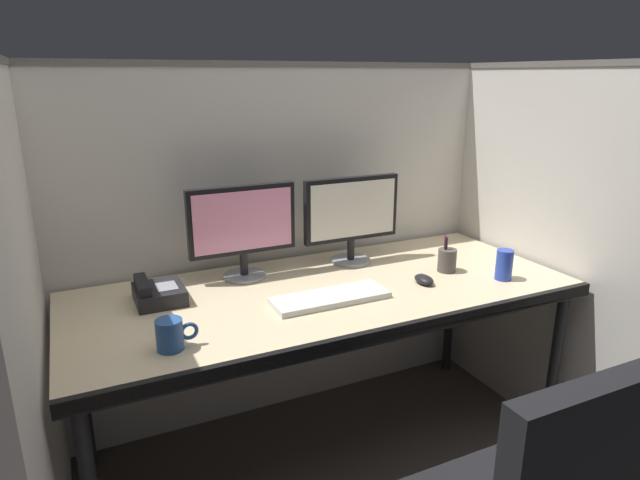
# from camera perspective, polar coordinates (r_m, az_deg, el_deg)

# --- Properties ---
(cubicle_partition_rear) EXTENTS (2.21, 0.06, 1.57)m
(cubicle_partition_rear) POSITION_cam_1_polar(r_m,az_deg,el_deg) (2.45, -3.95, -0.49)
(cubicle_partition_rear) COLOR beige
(cubicle_partition_rear) RESTS_ON ground
(cubicle_partition_left) EXTENTS (0.06, 1.41, 1.57)m
(cubicle_partition_left) POSITION_cam_1_polar(r_m,az_deg,el_deg) (1.80, -28.12, -9.23)
(cubicle_partition_left) COLOR beige
(cubicle_partition_left) RESTS_ON ground
(cubicle_partition_right) EXTENTS (0.06, 1.41, 1.57)m
(cubicle_partition_right) POSITION_cam_1_polar(r_m,az_deg,el_deg) (2.56, 22.07, -0.91)
(cubicle_partition_right) COLOR beige
(cubicle_partition_right) RESTS_ON ground
(desk) EXTENTS (1.90, 0.80, 0.74)m
(desk) POSITION_cam_1_polar(r_m,az_deg,el_deg) (2.09, 0.74, -6.49)
(desk) COLOR beige
(desk) RESTS_ON ground
(monitor_left) EXTENTS (0.43, 0.17, 0.37)m
(monitor_left) POSITION_cam_1_polar(r_m,az_deg,el_deg) (2.14, -8.13, 1.48)
(monitor_left) COLOR gray
(monitor_left) RESTS_ON desk
(monitor_right) EXTENTS (0.43, 0.17, 0.37)m
(monitor_right) POSITION_cam_1_polar(r_m,az_deg,el_deg) (2.31, 3.33, 2.73)
(monitor_right) COLOR gray
(monitor_right) RESTS_ON desk
(keyboard_main) EXTENTS (0.43, 0.15, 0.02)m
(keyboard_main) POSITION_cam_1_polar(r_m,az_deg,el_deg) (1.97, 1.06, -6.07)
(keyboard_main) COLOR silver
(keyboard_main) RESTS_ON desk
(computer_mouse) EXTENTS (0.06, 0.10, 0.04)m
(computer_mouse) POSITION_cam_1_polar(r_m,az_deg,el_deg) (2.16, 10.84, -4.09)
(computer_mouse) COLOR black
(computer_mouse) RESTS_ON desk
(desk_phone) EXTENTS (0.17, 0.19, 0.09)m
(desk_phone) POSITION_cam_1_polar(r_m,az_deg,el_deg) (2.04, -16.64, -5.35)
(desk_phone) COLOR black
(desk_phone) RESTS_ON desk
(pen_cup) EXTENTS (0.08, 0.08, 0.15)m
(pen_cup) POSITION_cam_1_polar(r_m,az_deg,el_deg) (2.30, 13.17, -2.06)
(pen_cup) COLOR #4C4742
(pen_cup) RESTS_ON desk
(coffee_mug) EXTENTS (0.13, 0.08, 0.09)m
(coffee_mug) POSITION_cam_1_polar(r_m,az_deg,el_deg) (1.68, -15.37, -9.54)
(coffee_mug) COLOR #264C8C
(coffee_mug) RESTS_ON desk
(soda_can) EXTENTS (0.07, 0.07, 0.12)m
(soda_can) POSITION_cam_1_polar(r_m,az_deg,el_deg) (2.27, 18.74, -2.47)
(soda_can) COLOR #263FB2
(soda_can) RESTS_ON desk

